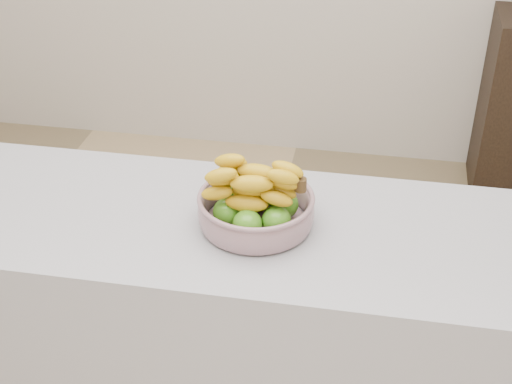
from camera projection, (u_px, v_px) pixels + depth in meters
counter at (210, 342)px, 2.14m from camera, size 2.00×0.60×0.90m
fruit_bowl at (256, 205)px, 1.85m from camera, size 0.31×0.31×0.18m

